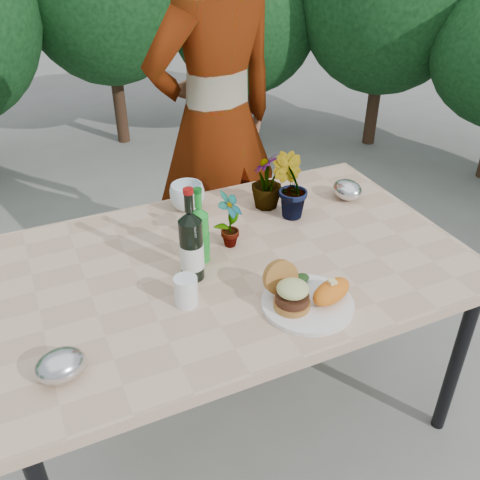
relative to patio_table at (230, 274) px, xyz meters
name	(u,v)px	position (x,y,z in m)	size (l,w,h in m)	color
ground	(232,407)	(0.00, 0.00, -0.69)	(80.00, 80.00, 0.00)	slate
patio_table	(230,274)	(0.00, 0.00, 0.00)	(1.60, 1.00, 0.75)	#CEA989
shrub_hedge	(170,31)	(0.36, 1.65, 0.46)	(6.82, 5.17, 2.16)	#382316
dinner_plate	(307,304)	(0.12, -0.31, 0.06)	(0.28, 0.28, 0.01)	white
burger_stack	(289,291)	(0.06, -0.29, 0.12)	(0.11, 0.16, 0.11)	#B7722D
sweet_potato	(331,291)	(0.19, -0.33, 0.10)	(0.15, 0.08, 0.06)	orange
grilled_veg	(298,280)	(0.13, -0.22, 0.09)	(0.08, 0.05, 0.03)	olive
wine_bottle	(191,246)	(-0.15, -0.03, 0.18)	(0.08, 0.08, 0.32)	black
sparkling_water	(200,235)	(-0.09, 0.05, 0.16)	(0.07, 0.07, 0.27)	green
plastic_cup	(186,291)	(-0.21, -0.15, 0.10)	(0.07, 0.07, 0.10)	white
seedling_left	(230,220)	(0.03, 0.08, 0.16)	(0.11, 0.08, 0.21)	#225C1F
seedling_mid	(290,187)	(0.33, 0.18, 0.18)	(0.14, 0.11, 0.25)	#23561D
seedling_right	(267,181)	(0.28, 0.29, 0.17)	(0.12, 0.12, 0.22)	#285F20
blue_bowl	(187,197)	(-0.01, 0.40, 0.11)	(0.13, 0.13, 0.11)	white
foil_packet_left	(61,365)	(-0.60, -0.30, 0.10)	(0.13, 0.11, 0.08)	silver
foil_packet_right	(347,190)	(0.61, 0.21, 0.10)	(0.13, 0.11, 0.08)	silver
person	(216,125)	(0.26, 0.75, 0.24)	(0.68, 0.45, 1.86)	#895F44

